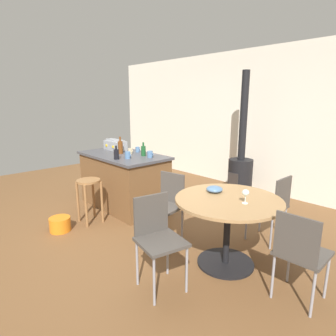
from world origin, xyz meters
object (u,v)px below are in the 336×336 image
object	(u,v)px
cup_0	(128,155)
serving_bowl	(214,189)
cup_1	(130,151)
plastic_bucket	(60,224)
folding_chair_right	(157,234)
bottle_1	(120,147)
folding_chair_left	(167,202)
bottle_0	(116,154)
cup_2	(150,154)
bottle_2	(143,151)
cup_3	(138,149)
toolbox	(115,145)
folding_chair_near	(300,251)
wine_glass	(246,193)
dining_table	(228,214)
wood_stove	(240,168)
folding_chair_far	(272,204)
kitchen_island	(124,180)
wooden_stool	(89,191)

from	to	relation	value
cup_0	serving_bowl	world-z (taller)	cup_0
cup_1	plastic_bucket	size ratio (longest dim) A/B	0.39
folding_chair_right	bottle_1	size ratio (longest dim) A/B	3.14
folding_chair_right	bottle_1	distance (m)	2.34
folding_chair_left	serving_bowl	distance (m)	0.70
bottle_1	plastic_bucket	xyz separation A→B (m)	(0.27, -1.20, -0.90)
bottle_0	cup_2	size ratio (longest dim) A/B	1.69
bottle_2	cup_3	size ratio (longest dim) A/B	1.99
toolbox	bottle_0	bearing A→B (deg)	-31.54
bottle_1	serving_bowl	xyz separation A→B (m)	(2.06, -0.14, -0.21)
folding_chair_near	wine_glass	bearing A→B (deg)	175.09
folding_chair_right	cup_0	size ratio (longest dim) A/B	7.20
folding_chair_right	wine_glass	size ratio (longest dim) A/B	6.14
cup_0	plastic_bucket	distance (m)	1.35
dining_table	wood_stove	bearing A→B (deg)	120.31
folding_chair_near	cup_2	world-z (taller)	cup_2
folding_chair_far	bottle_2	bearing A→B (deg)	-166.64
cup_0	cup_2	distance (m)	0.34
bottle_2	cup_0	size ratio (longest dim) A/B	1.76
cup_2	serving_bowl	world-z (taller)	cup_2
folding_chair_far	kitchen_island	bearing A→B (deg)	-164.71
kitchen_island	cup_2	distance (m)	0.73
folding_chair_near	bottle_0	world-z (taller)	bottle_0
folding_chair_right	toolbox	world-z (taller)	toolbox
cup_3	folding_chair_right	bearing A→B (deg)	-32.55
wooden_stool	folding_chair_near	distance (m)	2.84
folding_chair_far	cup_1	distance (m)	2.35
cup_1	cup_2	size ratio (longest dim) A/B	0.91
cup_1	wine_glass	xyz separation A→B (m)	(2.37, -0.31, -0.08)
dining_table	cup_3	bearing A→B (deg)	167.55
folding_chair_far	wood_stove	xyz separation A→B (m)	(-1.27, 1.22, 0.03)
bottle_2	folding_chair_right	bearing A→B (deg)	-34.41
wooden_stool	dining_table	bearing A→B (deg)	15.08
bottle_1	plastic_bucket	world-z (taller)	bottle_1
wooden_stool	folding_chair_right	xyz separation A→B (m)	(1.78, -0.24, 0.05)
cup_3	cup_0	bearing A→B (deg)	-52.22
toolbox	folding_chair_right	bearing A→B (deg)	-24.60
serving_bowl	bottle_0	bearing A→B (deg)	-174.45
bottle_0	bottle_1	size ratio (longest dim) A/B	0.73
kitchen_island	cup_0	distance (m)	0.63
serving_bowl	dining_table	bearing A→B (deg)	-14.94
folding_chair_far	bottle_1	xyz separation A→B (m)	(-2.37, -0.63, 0.49)
wood_stove	bottle_1	world-z (taller)	wood_stove
kitchen_island	folding_chair_right	xyz separation A→B (m)	(2.00, -0.98, 0.08)
kitchen_island	wooden_stool	distance (m)	0.77
wood_stove	cup_3	world-z (taller)	wood_stove
dining_table	bottle_0	xyz separation A→B (m)	(-1.95, -0.10, 0.39)
folding_chair_far	toolbox	bearing A→B (deg)	-169.80
cup_0	bottle_0	bearing A→B (deg)	-116.08
folding_chair_right	cup_3	xyz separation A→B (m)	(-1.99, 1.27, 0.41)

